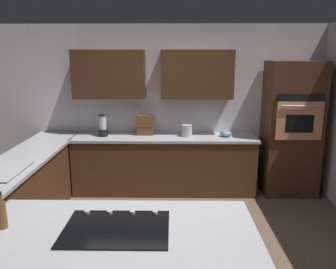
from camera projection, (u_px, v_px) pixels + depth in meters
The scene contains 15 objects.
ground_plane at pixel (169, 250), 3.83m from camera, with size 14.00×14.00×0.00m, color brown.
wall_back at pixel (166, 99), 5.49m from camera, with size 6.00×0.44×2.60m.
lower_cabinets_back at pixel (164, 165), 5.41m from camera, with size 2.80×0.60×0.86m, color #472B19.
countertop_back at pixel (164, 137), 5.31m from camera, with size 2.84×0.64×0.04m, color #B2B2B7.
lower_cabinets_side at pixel (25, 194), 4.30m from camera, with size 0.60×2.90×0.86m, color #472B19.
countertop_side at pixel (22, 160), 4.19m from camera, with size 0.64×2.94×0.04m, color #B2B2B7.
island_top at pixel (117, 232), 2.48m from camera, with size 2.04×1.01×0.04m, color #B2B2B7.
wall_oven at pixel (291, 129), 5.24m from camera, with size 0.80×0.66×2.04m.
sink_unit at pixel (0, 170), 3.69m from camera, with size 0.46×0.70×0.23m.
cooktop at pixel (117, 228), 2.48m from camera, with size 0.76×0.56×0.03m.
blender at pixel (103, 127), 5.28m from camera, with size 0.15×0.15×0.34m.
mixing_bowl at pixel (226, 133), 5.27m from camera, with size 0.18×0.18×0.10m, color #668CB2.
spice_rack at pixel (145, 125), 5.35m from camera, with size 0.27×0.11×0.31m.
kettle at pixel (187, 131), 5.27m from camera, with size 0.16×0.16×0.18m, color #B7BABF.
oil_bottle at pixel (2, 214), 2.48m from camera, with size 0.07×0.07×0.28m.
Camera 1 is at (-0.03, 3.44, 2.14)m, focal length 36.57 mm.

